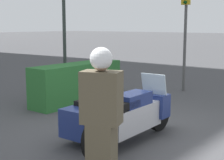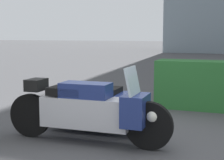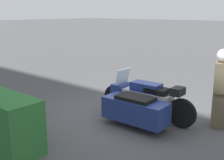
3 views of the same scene
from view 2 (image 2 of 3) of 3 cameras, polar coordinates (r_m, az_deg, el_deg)
The scene contains 3 objects.
ground_plane at distance 5.37m, azimuth 1.84°, elevation -9.93°, with size 160.00×160.00×0.00m, color #424244.
police_motorcycle at distance 5.44m, azimuth -2.55°, elevation -4.55°, with size 2.61×1.20×1.17m.
hedge_bush_curbside at distance 7.70m, azimuth 17.96°, elevation -0.94°, with size 2.85×0.72×1.05m, color #28662D.
Camera 2 is at (1.64, -4.85, 1.61)m, focal length 55.00 mm.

